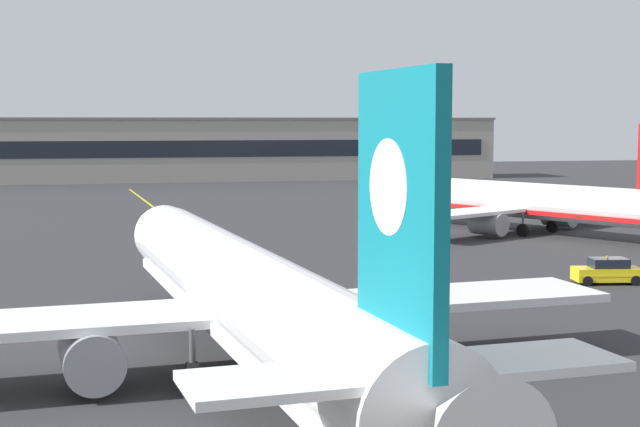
# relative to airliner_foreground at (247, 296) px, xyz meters

# --- Properties ---
(taxiway_centreline) EXTENTS (11.36, 179.68, 0.01)m
(taxiway_centreline) POSITION_rel_airliner_foreground_xyz_m (4.03, 20.65, -3.37)
(taxiway_centreline) COLOR yellow
(taxiway_centreline) RESTS_ON ground
(airliner_foreground) EXTENTS (32.31, 41.52, 11.65)m
(airliner_foreground) POSITION_rel_airliner_foreground_xyz_m (0.00, 0.00, 0.00)
(airliner_foreground) COLOR white
(airliner_foreground) RESTS_ON ground
(airliner_background) EXTENTS (26.45, 32.97, 10.14)m
(airliner_background) POSITION_rel_airliner_foreground_xyz_m (32.45, 44.55, -0.44)
(airliner_background) COLOR white
(airliner_background) RESTS_ON ground
(service_car_third) EXTENTS (4.44, 2.57, 1.79)m
(service_car_third) POSITION_rel_airliner_foreground_xyz_m (25.81, 17.43, -2.60)
(service_car_third) COLOR yellow
(service_car_third) RESTS_ON ground
(safety_cone_by_nose_gear) EXTENTS (0.44, 0.44, 0.55)m
(safety_cone_by_nose_gear) POSITION_rel_airliner_foreground_xyz_m (0.88, 15.74, -3.11)
(safety_cone_by_nose_gear) COLOR orange
(safety_cone_by_nose_gear) RESTS_ON ground
(terminal_building) EXTENTS (120.37, 12.40, 10.88)m
(terminal_building) POSITION_rel_airliner_foreground_xyz_m (3.24, 130.48, 2.08)
(terminal_building) COLOR #9E998E
(terminal_building) RESTS_ON ground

